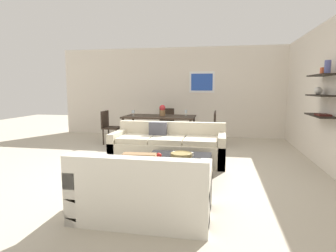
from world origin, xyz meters
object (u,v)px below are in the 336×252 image
at_px(sofa_beige, 168,148).
at_px(loveseat_white, 143,192).
at_px(apple_on_coffee_table, 159,156).
at_px(wine_glass_head, 163,110).
at_px(centerpiece_vase, 162,110).
at_px(dining_chair_right_far, 211,125).
at_px(wine_glass_right_far, 186,112).
at_px(dining_table, 160,118).
at_px(dining_chair_right_near, 210,128).
at_px(decorative_bowl, 181,155).
at_px(dining_chair_left_near, 109,125).
at_px(dining_chair_head, 166,121).
at_px(candle_jar, 191,154).
at_px(coffee_table, 178,169).
at_px(wine_glass_left_near, 133,112).

xyz_separation_m(sofa_beige, loveseat_white, (0.16, -2.43, 0.00)).
distance_m(apple_on_coffee_table, wine_glass_head, 3.51).
bearing_deg(centerpiece_vase, apple_on_coffee_table, -79.12).
height_order(dining_chair_right_far, wine_glass_right_far, wine_glass_right_far).
height_order(dining_table, dining_chair_right_near, dining_chair_right_near).
relative_size(loveseat_white, decorative_bowl, 4.43).
relative_size(wine_glass_head, centerpiece_vase, 0.56).
bearing_deg(apple_on_coffee_table, centerpiece_vase, 100.88).
bearing_deg(centerpiece_vase, wine_glass_right_far, 6.08).
distance_m(dining_chair_right_far, centerpiece_vase, 1.34).
relative_size(dining_chair_right_near, dining_chair_left_near, 1.00).
xyz_separation_m(dining_chair_head, centerpiece_vase, (0.07, -0.84, 0.39)).
bearing_deg(dining_chair_right_far, wine_glass_head, 171.26).
bearing_deg(candle_jar, decorative_bowl, -145.47).
bearing_deg(apple_on_coffee_table, coffee_table, 16.61).
distance_m(sofa_beige, candle_jar, 1.15).
xyz_separation_m(loveseat_white, dining_chair_head, (-0.74, 5.11, 0.21)).
height_order(dining_chair_head, centerpiece_vase, centerpiece_vase).
distance_m(sofa_beige, dining_chair_right_near, 1.75).
bearing_deg(dining_table, centerpiece_vase, 38.66).
relative_size(candle_jar, wine_glass_head, 0.40).
distance_m(loveseat_white, centerpiece_vase, 4.36).
xyz_separation_m(dining_chair_right_far, wine_glass_head, (-1.33, 0.21, 0.36)).
bearing_deg(centerpiece_vase, decorative_bowl, -72.51).
bearing_deg(dining_table, loveseat_white, -80.01).
xyz_separation_m(apple_on_coffee_table, dining_chair_right_near, (0.68, 2.78, 0.08)).
relative_size(loveseat_white, dining_chair_head, 1.74).
bearing_deg(wine_glass_right_far, decorative_bowl, -84.17).
bearing_deg(candle_jar, sofa_beige, 119.74).
relative_size(candle_jar, apple_on_coffee_table, 0.74).
height_order(apple_on_coffee_table, dining_chair_right_near, dining_chair_right_near).
bearing_deg(wine_glass_left_near, loveseat_white, -70.78).
height_order(dining_chair_right_far, dining_chair_head, same).
relative_size(apple_on_coffee_table, dining_table, 0.05).
relative_size(dining_chair_right_far, dining_chair_left_near, 1.00).
bearing_deg(wine_glass_left_near, centerpiece_vase, 12.92).
xyz_separation_m(loveseat_white, dining_table, (-0.74, 4.22, 0.39)).
height_order(sofa_beige, candle_jar, sofa_beige).
bearing_deg(dining_chair_right_near, loveseat_white, -98.41).
height_order(sofa_beige, coffee_table, sofa_beige).
bearing_deg(apple_on_coffee_table, candle_jar, 23.67).
bearing_deg(sofa_beige, loveseat_white, -86.15).
distance_m(decorative_bowl, dining_chair_right_far, 3.12).
bearing_deg(wine_glass_left_near, wine_glass_right_far, 9.87).
distance_m(dining_table, dining_chair_head, 0.91).
bearing_deg(dining_chair_left_near, sofa_beige, -39.38).
height_order(decorative_bowl, wine_glass_left_near, wine_glass_left_near).
bearing_deg(wine_glass_head, wine_glass_right_far, -23.82).
distance_m(sofa_beige, wine_glass_right_far, 1.99).
height_order(sofa_beige, dining_chair_right_far, dining_chair_right_far).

